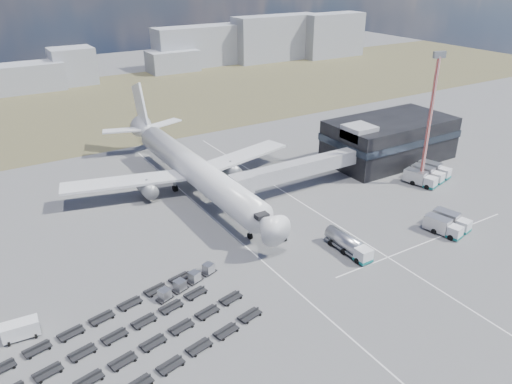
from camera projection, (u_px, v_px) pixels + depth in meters
ground at (279, 263)px, 79.72m from camera, size 420.00×420.00×0.00m
grass_strip at (92, 107)px, 164.53m from camera, size 420.00×90.00×0.01m
lane_markings at (316, 238)px, 86.68m from camera, size 47.12×110.00×0.01m
terminal at (389, 139)px, 118.72m from camera, size 30.40×16.40×11.00m
jet_bridge at (288, 172)px, 100.90m from camera, size 30.30×3.80×7.05m
airliner at (191, 167)px, 102.45m from camera, size 51.59×64.53×17.62m
skyline at (85, 61)px, 196.04m from camera, size 309.18×26.13×20.50m
fuel_tanker at (348, 244)px, 81.94m from camera, size 2.52×9.48×3.05m
pushback_tug at (278, 236)px, 86.12m from camera, size 3.63×2.94×1.44m
utility_van at (21, 330)px, 63.46m from camera, size 4.64×2.37×2.39m
catering_truck at (209, 172)px, 110.59m from camera, size 3.79×5.87×2.50m
service_trucks_near at (447, 223)px, 88.58m from camera, size 6.84×7.68×2.68m
service_trucks_far at (427, 174)px, 108.88m from camera, size 10.75×9.16×2.81m
uld_row at (187, 281)px, 73.64m from camera, size 10.94×4.70×1.53m
baggage_dollies at (125, 346)px, 62.02m from camera, size 35.35×22.13×0.78m
floodlight_mast at (429, 121)px, 101.84m from camera, size 2.67×2.16×27.99m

